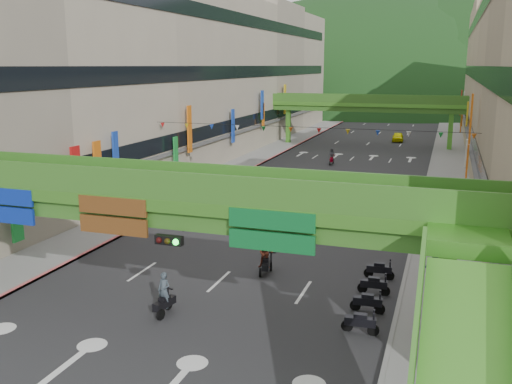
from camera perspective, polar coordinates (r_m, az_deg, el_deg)
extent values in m
cube|color=#28282B|center=(65.53, 9.00, 2.78)|extent=(18.00, 140.00, 0.02)
cube|color=gray|center=(68.18, -0.15, 3.37)|extent=(4.00, 140.00, 0.15)
cube|color=gray|center=(64.64, 18.66, 2.20)|extent=(4.00, 140.00, 0.15)
cube|color=#CC5959|center=(67.60, 1.37, 3.30)|extent=(0.20, 140.00, 0.18)
cube|color=gray|center=(64.65, 16.98, 2.33)|extent=(0.20, 140.00, 0.18)
cube|color=#9E937F|center=(70.31, -6.46, 11.29)|extent=(12.00, 95.00, 19.00)
cube|color=black|center=(68.30, -1.71, 6.87)|extent=(0.08, 90.25, 1.40)
cube|color=black|center=(67.97, -1.75, 11.91)|extent=(0.08, 90.25, 1.40)
cube|color=black|center=(68.17, -1.78, 16.96)|extent=(0.08, 90.25, 1.40)
cube|color=black|center=(64.11, 20.66, 5.70)|extent=(0.08, 90.25, 1.40)
cube|color=black|center=(63.76, 21.08, 11.06)|extent=(0.08, 90.25, 1.40)
cube|color=black|center=(63.97, 21.52, 16.42)|extent=(0.08, 90.25, 1.40)
cube|color=#4C9E2D|center=(23.03, -9.60, -0.68)|extent=(28.00, 2.20, 0.50)
cube|color=#387223|center=(23.17, -9.55, -2.13)|extent=(28.00, 1.76, 0.70)
cube|color=#4C9E2D|center=(21.49, 18.22, -11.57)|extent=(0.60, 0.60, 4.80)
cube|color=#387223|center=(21.97, -10.95, 0.76)|extent=(28.00, 0.12, 1.10)
cube|color=#387223|center=(23.77, -8.49, 1.74)|extent=(28.00, 0.12, 1.10)
cube|color=navy|center=(26.02, -23.43, -1.39)|extent=(2.40, 0.12, 1.50)
cube|color=#593314|center=(23.02, -14.11, -2.44)|extent=(3.00, 0.12, 1.50)
cube|color=#0C5926|center=(20.33, 1.56, -4.03)|extent=(3.20, 0.12, 1.50)
cube|color=black|center=(21.85, -8.68, -4.77)|extent=(1.10, 0.28, 0.35)
cube|color=#4C9E2D|center=(79.61, 11.01, 8.58)|extent=(28.00, 2.20, 0.50)
cube|color=#387223|center=(79.65, 11.00, 8.15)|extent=(28.00, 1.76, 0.70)
cube|color=#4C9E2D|center=(82.10, 3.25, 6.55)|extent=(0.60, 0.60, 4.80)
cube|color=#4C9E2D|center=(79.18, 18.85, 5.68)|extent=(0.60, 0.60, 4.80)
cube|color=#387223|center=(78.53, 10.93, 9.11)|extent=(28.00, 0.12, 1.10)
cube|color=#387223|center=(80.59, 11.14, 9.19)|extent=(28.00, 0.12, 1.10)
ellipsoid|color=#1C4419|center=(175.95, 10.35, 8.78)|extent=(168.00, 140.00, 112.00)
ellipsoid|color=#1C4419|center=(194.55, 23.10, 8.33)|extent=(208.00, 176.00, 128.00)
cylinder|color=black|center=(45.26, 4.90, 6.48)|extent=(26.00, 0.03, 0.03)
cone|color=red|center=(49.75, -9.32, 6.62)|extent=(0.36, 0.36, 0.40)
cone|color=gold|center=(48.73, -6.94, 6.57)|extent=(0.36, 0.36, 0.40)
cone|color=#193FB2|center=(47.79, -4.46, 6.51)|extent=(0.36, 0.36, 0.40)
cone|color=silver|center=(46.95, -1.90, 6.43)|extent=(0.36, 0.36, 0.40)
cone|color=#198C33|center=(46.21, 0.76, 6.34)|extent=(0.36, 0.36, 0.40)
cone|color=orange|center=(45.57, 3.50, 6.23)|extent=(0.36, 0.36, 0.40)
cone|color=red|center=(45.03, 6.30, 6.10)|extent=(0.36, 0.36, 0.40)
cone|color=gold|center=(44.60, 9.17, 5.95)|extent=(0.36, 0.36, 0.40)
cone|color=#193FB2|center=(44.28, 12.08, 5.79)|extent=(0.36, 0.36, 0.40)
cone|color=silver|center=(44.08, 15.03, 5.61)|extent=(0.36, 0.36, 0.40)
cone|color=#198C33|center=(44.00, 17.99, 5.41)|extent=(0.36, 0.36, 0.40)
cone|color=orange|center=(44.03, 20.95, 5.20)|extent=(0.36, 0.36, 0.40)
cube|color=black|center=(26.28, -9.14, -10.93)|extent=(0.56, 1.34, 0.35)
cube|color=black|center=(26.19, -9.16, -10.43)|extent=(0.39, 0.59, 0.18)
cube|color=black|center=(26.57, -8.80, -9.48)|extent=(0.55, 0.15, 0.06)
cylinder|color=black|center=(26.88, -8.75, -11.07)|extent=(0.18, 0.51, 0.50)
cylinder|color=black|center=(25.93, -9.50, -12.01)|extent=(0.18, 0.51, 0.50)
imported|color=#3A4650|center=(26.04, -9.19, -9.67)|extent=(0.66, 0.49, 1.65)
cube|color=black|center=(30.73, 0.98, -7.24)|extent=(0.66, 1.35, 0.35)
cube|color=black|center=(30.65, 0.98, -6.80)|extent=(0.42, 0.61, 0.18)
cube|color=black|center=(31.01, 1.52, -6.08)|extent=(0.55, 0.19, 0.06)
cylinder|color=black|center=(31.27, 1.51, -7.47)|extent=(0.22, 0.51, 0.50)
cylinder|color=black|center=(30.40, 0.42, -8.06)|extent=(0.22, 0.51, 0.50)
imported|color=maroon|center=(30.52, 0.98, -6.10)|extent=(0.95, 0.82, 1.69)
cube|color=#9B9AA3|center=(48.94, -3.56, 0.26)|extent=(0.36, 1.30, 0.35)
cube|color=#9B9AA3|center=(48.89, -3.56, 0.54)|extent=(0.31, 0.55, 0.18)
cube|color=#9B9AA3|center=(49.33, -3.32, 0.95)|extent=(0.55, 0.07, 0.06)
cylinder|color=black|center=(49.50, -3.31, 0.04)|extent=(0.11, 0.50, 0.50)
cylinder|color=black|center=(48.51, -3.81, -0.22)|extent=(0.11, 0.50, 0.50)
imported|color=#27303A|center=(48.79, -3.57, 1.09)|extent=(1.09, 0.46, 1.86)
cube|color=maroon|center=(64.83, 7.57, 3.21)|extent=(0.53, 1.34, 0.35)
cube|color=maroon|center=(64.79, 7.57, 3.43)|extent=(0.37, 0.59, 0.18)
cube|color=maroon|center=(65.27, 7.74, 3.71)|extent=(0.55, 0.14, 0.06)
cylinder|color=black|center=(65.39, 7.72, 3.02)|extent=(0.17, 0.51, 0.50)
cylinder|color=black|center=(64.37, 7.40, 2.88)|extent=(0.17, 0.51, 0.50)
imported|color=#3A3B41|center=(64.74, 7.58, 3.70)|extent=(0.81, 0.59, 1.53)
cube|color=black|center=(24.67, 10.38, -12.61)|extent=(1.32, 0.43, 0.35)
cube|color=black|center=(24.57, 10.41, -12.08)|extent=(0.57, 0.33, 0.18)
cube|color=black|center=(24.37, 11.72, -11.70)|extent=(0.09, 0.55, 0.06)
cylinder|color=black|center=(24.71, 11.64, -13.39)|extent=(0.51, 0.13, 0.50)
cylinder|color=black|center=(24.90, 9.09, -13.07)|extent=(0.51, 0.13, 0.50)
cube|color=black|center=(26.67, 11.10, -10.66)|extent=(1.32, 0.43, 0.35)
cube|color=black|center=(26.57, 11.12, -10.16)|extent=(0.57, 0.33, 0.18)
cube|color=black|center=(26.39, 12.33, -9.79)|extent=(0.09, 0.55, 0.06)
cylinder|color=black|center=(26.70, 12.25, -11.38)|extent=(0.51, 0.13, 0.50)
cylinder|color=black|center=(26.88, 9.90, -11.11)|extent=(0.51, 0.13, 0.50)
cube|color=black|center=(28.69, 11.70, -8.98)|extent=(1.32, 0.43, 0.35)
cube|color=black|center=(28.60, 11.72, -8.51)|extent=(0.57, 0.33, 0.18)
cube|color=black|center=(28.43, 12.84, -8.16)|extent=(0.09, 0.55, 0.06)
cylinder|color=black|center=(28.72, 12.77, -9.65)|extent=(0.51, 0.13, 0.50)
cylinder|color=black|center=(28.90, 10.59, -9.41)|extent=(0.51, 0.13, 0.50)
cube|color=black|center=(30.74, 12.22, -7.52)|extent=(1.32, 0.43, 0.35)
cube|color=black|center=(30.66, 12.24, -7.08)|extent=(0.57, 0.33, 0.18)
cube|color=black|center=(30.50, 13.29, -6.75)|extent=(0.09, 0.55, 0.06)
cylinder|color=black|center=(30.77, 13.21, -8.15)|extent=(0.51, 0.13, 0.50)
cylinder|color=black|center=(30.93, 11.19, -7.94)|extent=(0.51, 0.13, 0.50)
imported|color=silver|center=(53.63, -0.98, 1.54)|extent=(1.67, 4.36, 1.42)
imported|color=#E8E300|center=(86.56, 14.00, 5.35)|extent=(1.77, 3.97, 1.33)
imported|color=#A43B0F|center=(41.02, 19.54, -2.49)|extent=(1.01, 0.96, 1.64)
imported|color=black|center=(36.60, 20.29, -4.26)|extent=(1.03, 0.48, 1.71)
imported|color=#3D4963|center=(30.95, 17.40, -7.22)|extent=(0.78, 0.54, 1.58)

